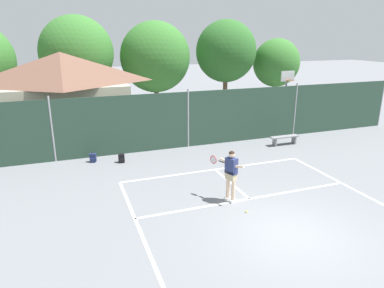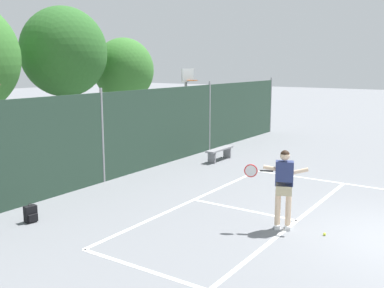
% 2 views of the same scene
% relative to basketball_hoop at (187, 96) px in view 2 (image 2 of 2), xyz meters
% --- Properties ---
extents(court_markings, '(8.30, 11.10, 0.01)m').
position_rel_basketball_hoop_xyz_m(court_markings, '(-6.77, -9.72, -2.31)').
color(court_markings, white).
rests_on(court_markings, ground).
extents(chainlink_fence, '(26.09, 0.09, 3.03)m').
position_rel_basketball_hoop_xyz_m(chainlink_fence, '(-6.77, -1.37, -0.87)').
color(chainlink_fence, '#284233').
rests_on(chainlink_fence, ground).
extents(basketball_hoop, '(0.90, 0.67, 3.55)m').
position_rel_basketball_hoop_xyz_m(basketball_hoop, '(0.00, 0.00, 0.00)').
color(basketball_hoop, '#9E9EA3').
rests_on(basketball_hoop, ground).
extents(tennis_player, '(0.71, 1.30, 1.85)m').
position_rel_basketball_hoop_xyz_m(tennis_player, '(-7.49, -7.79, -1.20)').
color(tennis_player, silver).
rests_on(tennis_player, ground).
extents(tennis_ball, '(0.07, 0.07, 0.07)m').
position_rel_basketball_hoop_xyz_m(tennis_ball, '(-7.36, -8.75, -2.28)').
color(tennis_ball, '#CCE033').
rests_on(tennis_ball, ground).
extents(backpack_black, '(0.31, 0.28, 0.46)m').
position_rel_basketball_hoop_xyz_m(backpack_black, '(-10.43, -2.58, -2.12)').
color(backpack_black, black).
rests_on(backpack_black, ground).
extents(courtside_bench, '(1.60, 0.36, 0.48)m').
position_rel_basketball_hoop_xyz_m(courtside_bench, '(-1.87, -2.84, -1.95)').
color(courtside_bench, gray).
rests_on(courtside_bench, ground).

